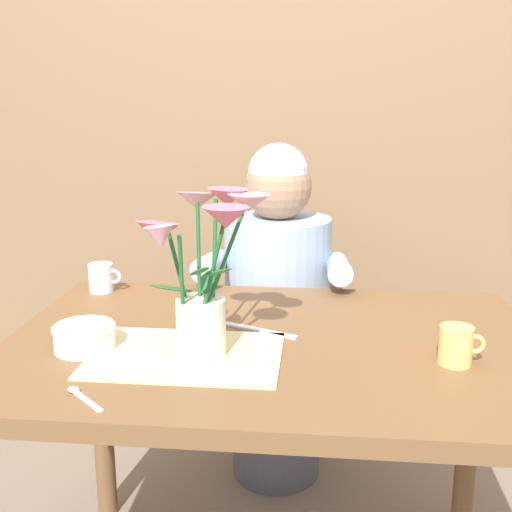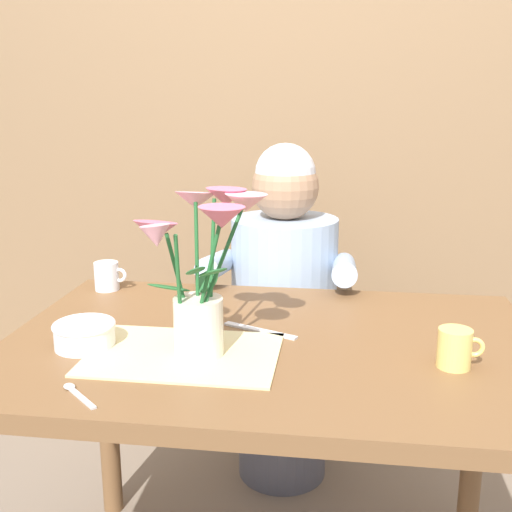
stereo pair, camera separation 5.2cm
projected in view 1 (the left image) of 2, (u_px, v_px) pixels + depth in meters
wood_panel_backdrop at (294, 103)px, 2.28m from camera, size 4.00×0.10×2.50m
dining_table at (272, 379)px, 1.41m from camera, size 1.20×0.80×0.74m
seated_person at (277, 319)px, 2.03m from camera, size 0.45×0.47×1.14m
striped_placemat at (186, 355)px, 1.30m from camera, size 0.40×0.28×0.00m
flower_vase at (204, 268)px, 1.25m from camera, size 0.29×0.25×0.35m
ceramic_bowl at (85, 336)px, 1.33m from camera, size 0.14×0.14×0.06m
dinner_knife at (260, 330)px, 1.44m from camera, size 0.18×0.09×0.00m
coffee_cup at (102, 278)px, 1.73m from camera, size 0.09×0.07×0.08m
ceramic_mug at (457, 345)px, 1.25m from camera, size 0.09×0.07×0.08m
spoon_0 at (80, 395)px, 1.12m from camera, size 0.10×0.09×0.01m
spoon_1 at (59, 331)px, 1.43m from camera, size 0.04×0.12×0.01m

